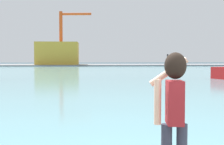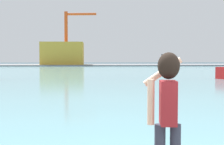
% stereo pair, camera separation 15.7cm
% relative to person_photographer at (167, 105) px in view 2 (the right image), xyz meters
% --- Properties ---
extents(ground_plane, '(220.00, 220.00, 0.00)m').
position_rel_person_photographer_xyz_m(ground_plane, '(0.69, 49.71, -1.69)').
color(ground_plane, '#334751').
extents(harbor_water, '(140.00, 100.00, 0.02)m').
position_rel_person_photographer_xyz_m(harbor_water, '(0.69, 51.71, -1.68)').
color(harbor_water, '#6BA8B2').
rests_on(harbor_water, ground_plane).
extents(far_shore_dock, '(140.00, 20.00, 0.36)m').
position_rel_person_photographer_xyz_m(far_shore_dock, '(0.69, 91.71, -1.51)').
color(far_shore_dock, gray).
rests_on(far_shore_dock, ground_plane).
extents(person_photographer, '(0.53, 0.56, 1.74)m').
position_rel_person_photographer_xyz_m(person_photographer, '(0.00, 0.00, 0.00)').
color(person_photographer, '#2D3342').
rests_on(person_photographer, quay_promenade).
extents(warehouse_left, '(12.40, 9.28, 6.73)m').
position_rel_person_photographer_xyz_m(warehouse_left, '(-11.14, 88.97, 2.04)').
color(warehouse_left, gold).
rests_on(warehouse_left, far_shore_dock).
extents(port_crane, '(9.58, 1.81, 15.85)m').
position_rel_person_photographer_xyz_m(port_crane, '(-8.99, 87.59, 8.16)').
color(port_crane, '#D84C19').
rests_on(port_crane, far_shore_dock).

